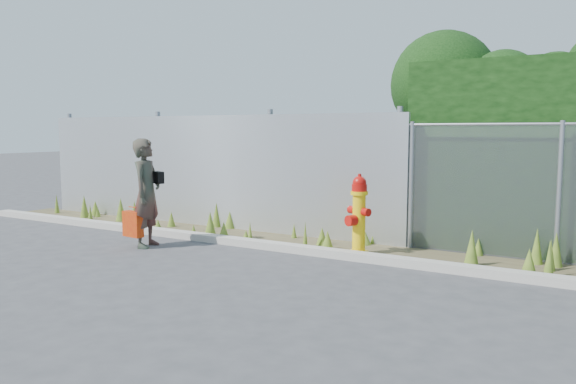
{
  "coord_description": "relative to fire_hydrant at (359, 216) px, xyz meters",
  "views": [
    {
      "loc": [
        3.91,
        -5.71,
        1.91
      ],
      "look_at": [
        -0.3,
        1.4,
        1.0
      ],
      "focal_mm": 35.0,
      "sensor_mm": 36.0,
      "label": 1
    }
  ],
  "objects": [
    {
      "name": "red_tote_bag",
      "position": [
        -3.37,
        -1.37,
        -0.21
      ],
      "size": [
        0.38,
        0.14,
        0.49
      ],
      "rotation": [
        0.0,
        0.0,
        -0.11
      ],
      "color": "#B11E0A"
    },
    {
      "name": "fire_hydrant",
      "position": [
        0.0,
        0.0,
        0.0
      ],
      "size": [
        0.42,
        0.38,
        1.26
      ],
      "rotation": [
        0.0,
        0.0,
        -0.42
      ],
      "color": "yellow",
      "rests_on": "ground"
    },
    {
      "name": "corrugated_fence",
      "position": [
        -3.78,
        0.89,
        0.49
      ],
      "size": [
        8.5,
        0.21,
        2.3
      ],
      "color": "#BBBEC3",
      "rests_on": "ground"
    },
    {
      "name": "ground",
      "position": [
        -0.53,
        -2.11,
        -0.61
      ],
      "size": [
        80.0,
        80.0,
        0.0
      ],
      "primitive_type": "plane",
      "color": "#3E3E41",
      "rests_on": "ground"
    },
    {
      "name": "black_shoulder_bag",
      "position": [
        -3.14,
        -1.01,
        0.53
      ],
      "size": [
        0.26,
        0.11,
        0.2
      ],
      "rotation": [
        0.0,
        0.0,
        -0.38
      ],
      "color": "black"
    },
    {
      "name": "curb",
      "position": [
        -0.53,
        -0.31,
        -0.55
      ],
      "size": [
        16.0,
        0.22,
        0.12
      ],
      "primitive_type": "cube",
      "color": "#A7A197",
      "rests_on": "ground"
    },
    {
      "name": "weed_strip",
      "position": [
        -0.41,
        0.34,
        -0.47
      ],
      "size": [
        16.0,
        1.33,
        0.52
      ],
      "color": "#4B412B",
      "rests_on": "ground"
    },
    {
      "name": "woman",
      "position": [
        -3.25,
        -1.16,
        0.28
      ],
      "size": [
        0.6,
        0.75,
        1.78
      ],
      "primitive_type": "imported",
      "rotation": [
        0.0,
        0.0,
        1.87
      ],
      "color": "#0D553D",
      "rests_on": "ground"
    }
  ]
}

